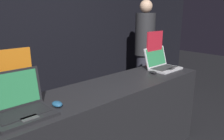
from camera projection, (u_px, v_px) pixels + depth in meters
name	position (u px, v px, depth m)	size (l,w,h in m)	color
wall_back	(35.00, 24.00, 3.12)	(8.00, 0.05, 2.80)	black
display_counter	(113.00, 127.00, 2.21)	(2.20, 0.57, 0.90)	black
laptop_front	(21.00, 105.00, 1.48)	(0.38, 0.32, 0.29)	black
mouse_front	(57.00, 104.00, 1.61)	(0.07, 0.10, 0.04)	navy
promo_stand_front	(7.00, 79.00, 1.61)	(0.38, 0.07, 0.42)	black
laptop_back	(162.00, 64.00, 2.67)	(0.39, 0.32, 0.25)	#B7B7BC
mouse_back	(153.00, 72.00, 2.47)	(0.06, 0.10, 0.03)	black
promo_stand_back	(154.00, 50.00, 2.71)	(0.29, 0.07, 0.45)	black
person_bystander	(144.00, 51.00, 3.80)	(0.34, 0.34, 1.77)	#282833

